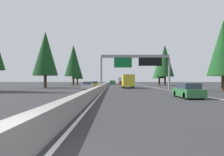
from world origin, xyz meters
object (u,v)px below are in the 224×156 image
pickup_distant_a (118,82)px  bus_distant_b (120,80)px  box_truck_far_left (128,81)px  conifer_right_mid (159,67)px  conifer_right_near (223,48)px  conifer_left_far (77,69)px  sedan_mid_right (122,83)px  conifer_right_far (165,61)px  oncoming_far (88,86)px  sedan_near_center (112,82)px  sedan_mid_left (188,91)px  conifer_left_mid (73,61)px  conifer_left_near (45,54)px  minivan_near_right (113,82)px  oncoming_near (95,84)px  sign_gantry_overhead (136,62)px

pickup_distant_a → bus_distant_b: bus_distant_b is taller
box_truck_far_left → conifer_right_mid: conifer_right_mid is taller
conifer_right_near → conifer_left_far: 60.22m
sedan_mid_right → conifer_right_far: (-11.40, -14.31, 7.75)m
pickup_distant_a → oncoming_far: 88.79m
box_truck_far_left → sedan_near_center: 54.88m
sedan_mid_left → conifer_right_mid: size_ratio=0.40×
box_truck_far_left → conifer_left_mid: conifer_left_mid is taller
pickup_distant_a → sedan_near_center: size_ratio=1.27×
conifer_left_mid → conifer_left_far: conifer_left_mid is taller
conifer_left_far → sedan_mid_left: bearing=-161.2°
conifer_right_near → sedan_mid_right: bearing=15.1°
sedan_near_center → conifer_left_near: (-54.20, 15.18, 7.14)m
pickup_distant_a → conifer_left_near: (-81.45, 18.94, 6.91)m
sedan_mid_left → minivan_near_right: minivan_near_right is taller
sedan_mid_right → conifer_left_near: size_ratio=0.34×
conifer_right_near → conifer_left_far: (51.43, 31.31, -0.39)m
sedan_near_center → pickup_distant_a: bearing=-7.8°
oncoming_near → oncoming_far: 15.42m
box_truck_far_left → conifer_right_far: bearing=-30.9°
conifer_right_far → oncoming_near: bearing=124.0°
sign_gantry_overhead → conifer_left_far: conifer_left_far is taller
sign_gantry_overhead → conifer_left_far: 49.62m
sedan_mid_right → conifer_right_near: bearing=-164.9°
sign_gantry_overhead → sedan_mid_left: (-17.25, -3.11, -4.36)m
minivan_near_right → oncoming_far: size_ratio=1.14×
box_truck_far_left → oncoming_near: size_ratio=1.93×
conifer_right_near → conifer_left_far: conifer_right_near is taller
minivan_near_right → sedan_near_center: minivan_near_right is taller
bus_distant_b → conifer_right_near: conifer_right_near is taller
sedan_near_center → conifer_left_near: conifer_left_near is taller
box_truck_far_left → conifer_right_far: 29.14m
minivan_near_right → conifer_left_far: bearing=95.2°
sedan_mid_left → conifer_left_near: 35.90m
conifer_left_far → sign_gantry_overhead: bearing=-158.2°
sedan_mid_right → sedan_near_center: (19.04, 3.75, 0.00)m
conifer_left_far → conifer_right_far: bearing=-111.5°
sedan_near_center → conifer_right_near: 71.60m
minivan_near_right → conifer_right_far: conifer_right_far is taller
sedan_mid_right → pickup_distant_a: size_ratio=0.79×
sedan_near_center → oncoming_far: size_ratio=1.00×
sign_gantry_overhead → oncoming_near: sign_gantry_overhead is taller
sedan_mid_left → conifer_right_far: bearing=-11.8°
sign_gantry_overhead → conifer_right_near: bearing=-112.6°
pickup_distant_a → oncoming_far: (-88.39, 8.43, -0.23)m
sedan_near_center → conifer_left_far: bearing=141.8°
pickup_distant_a → conifer_left_mid: 57.07m
box_truck_far_left → sedan_mid_right: bearing=-0.4°
box_truck_far_left → oncoming_far: bearing=127.9°
oncoming_far → sign_gantry_overhead: bearing=73.3°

